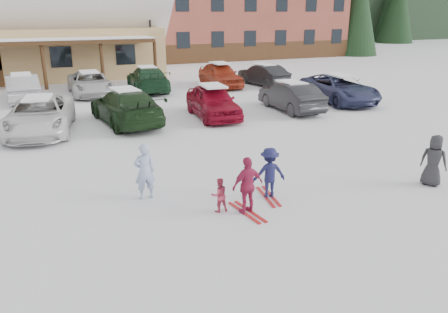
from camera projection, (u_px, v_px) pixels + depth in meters
name	position (u px, v px, depth m)	size (l,w,h in m)	color
ground	(229.00, 206.00, 11.21)	(160.00, 160.00, 0.00)	white
lamp_post	(150.00, 26.00, 33.08)	(0.50, 0.25, 6.65)	black
conifer_3	(122.00, 8.00, 50.21)	(3.96, 3.96, 9.18)	black
adult_skier	(145.00, 172.00, 11.45)	(0.55, 0.36, 1.52)	#91A0C6
toddler_red	(219.00, 195.00, 10.79)	(0.43, 0.33, 0.88)	#B6334D
child_navy	(269.00, 173.00, 11.55)	(0.89, 0.51, 1.38)	#161741
skis_child_navy	(268.00, 196.00, 11.76)	(0.20, 1.40, 0.03)	#AE181B
child_magenta	(248.00, 185.00, 10.62)	(0.85, 0.35, 1.45)	#A42047
skis_child_magenta	(247.00, 212.00, 10.84)	(0.20, 1.40, 0.03)	#AE181B
bystander_dark	(434.00, 160.00, 12.35)	(0.73, 0.47, 1.49)	#252527
parked_car_2	(40.00, 115.00, 17.75)	(2.44, 5.30, 1.47)	white
parked_car_3	(126.00, 107.00, 19.24)	(2.15, 5.29, 1.54)	black
parked_car_4	(213.00, 101.00, 20.40)	(1.78, 4.42, 1.51)	maroon
parked_car_5	(291.00, 96.00, 21.81)	(1.52, 4.36, 1.44)	black
parked_car_6	(339.00, 89.00, 23.88)	(2.45, 5.32, 1.48)	navy
parked_car_9	(23.00, 88.00, 24.01)	(1.60, 4.59, 1.51)	#A5A5A9
parked_car_10	(90.00, 83.00, 25.92)	(2.30, 4.99, 1.39)	silver
parked_car_11	(148.00, 79.00, 27.19)	(2.12, 5.21, 1.51)	#183D23
parked_car_12	(220.00, 75.00, 28.76)	(1.85, 4.59, 1.56)	#A8361E
parked_car_13	(263.00, 75.00, 29.35)	(1.49, 4.26, 1.40)	black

